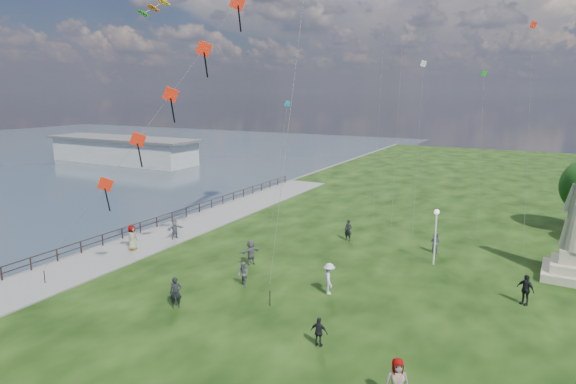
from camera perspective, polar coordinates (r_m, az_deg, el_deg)
The scene contains 16 objects.
waterfront at distance 41.62m, azimuth -16.99°, elevation -5.38°, with size 200.00×200.00×1.51m.
pier_pavilion at distance 89.83m, azimuth -18.96°, elevation 4.76°, with size 30.00×8.00×4.40m.
lamppost at distance 34.75m, azimuth 17.13°, elevation -3.75°, with size 0.37×0.37×3.96m.
person_0 at distance 28.06m, azimuth -13.16°, elevation -11.54°, with size 0.65×0.43×1.79m, color black.
person_1 at distance 30.35m, azimuth -5.36°, elevation -9.67°, with size 0.75×0.47×1.55m, color #595960.
person_2 at distance 29.19m, azimuth 4.90°, elevation -10.20°, with size 1.22×0.63×1.89m, color silver.
person_3 at distance 23.71m, azimuth 3.70°, elevation -16.22°, with size 0.86×0.44×1.46m, color black.
person_4 at distance 20.26m, azimuth 12.79°, elevation -21.09°, with size 0.93×0.57×1.91m, color #595960.
person_5 at distance 40.32m, azimuth -13.26°, elevation -4.44°, with size 1.49×0.64×1.61m, color #595960.
person_6 at distance 39.34m, azimuth 7.15°, elevation -4.52°, with size 0.63×0.42×1.74m, color black.
person_7 at distance 37.81m, azimuth 17.04°, elevation -5.72°, with size 0.79×0.49×1.63m, color #595960.
person_9 at distance 30.84m, azimuth 26.31°, elevation -10.32°, with size 1.05×0.54×1.79m, color black.
person_10 at distance 38.36m, azimuth -17.99°, elevation -5.28°, with size 0.95×0.58×1.95m, color #595960.
person_11 at distance 33.85m, azimuth -4.45°, elevation -7.15°, with size 1.64×0.71×1.77m, color #595960.
red_kite_train at distance 30.63m, azimuth -12.22°, elevation 12.96°, with size 11.86×9.35×20.34m.
small_kites at distance 43.55m, azimuth 17.27°, elevation 13.94°, with size 26.07×11.84×24.51m.
Camera 1 is at (13.28, -18.88, 11.86)m, focal length 30.00 mm.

